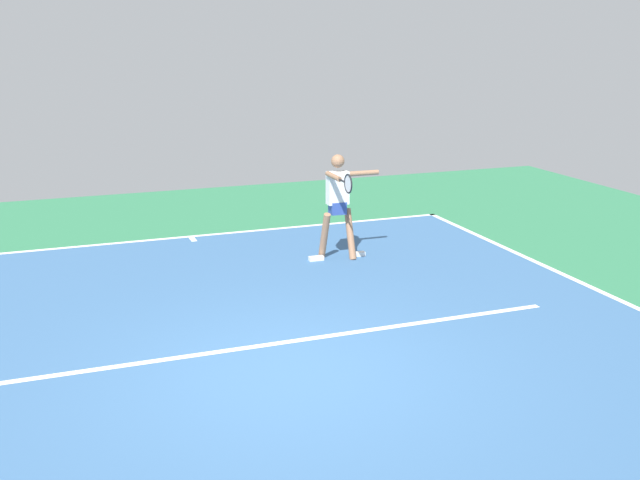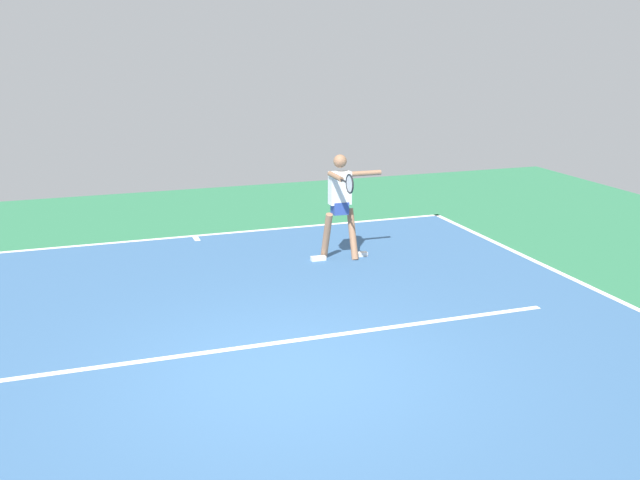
{
  "view_description": "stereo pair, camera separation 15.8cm",
  "coord_description": "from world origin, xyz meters",
  "views": [
    {
      "loc": [
        2.22,
        6.89,
        3.5
      ],
      "look_at": [
        -0.99,
        -1.9,
        0.9
      ],
      "focal_mm": 41.49,
      "sensor_mm": 36.0,
      "label": 1
    },
    {
      "loc": [
        2.07,
        6.94,
        3.5
      ],
      "look_at": [
        -0.99,
        -1.9,
        0.9
      ],
      "focal_mm": 41.49,
      "sensor_mm": 36.0,
      "label": 2
    }
  ],
  "objects": [
    {
      "name": "court_line_baseline_near",
      "position": [
        0.0,
        -5.97,
        0.0
      ],
      "size": [
        9.9,
        0.1,
        0.01
      ],
      "primitive_type": "cube",
      "color": "white",
      "rests_on": "ground_plane"
    },
    {
      "name": "court_line_service",
      "position": [
        0.0,
        -0.84,
        0.0
      ],
      "size": [
        7.43,
        0.1,
        0.01
      ],
      "primitive_type": "cube",
      "color": "white",
      "rests_on": "ground_plane"
    },
    {
      "name": "ground_plane",
      "position": [
        0.0,
        0.0,
        0.0
      ],
      "size": [
        20.44,
        20.44,
        0.0
      ],
      "primitive_type": "plane",
      "color": "#2D754C"
    },
    {
      "name": "tennis_player",
      "position": [
        -1.99,
        -3.77,
        0.97
      ],
      "size": [
        1.17,
        1.22,
        1.72
      ],
      "rotation": [
        0.0,
        0.0,
        -0.01
      ],
      "color": "#9E7051",
      "rests_on": "ground_plane"
    },
    {
      "name": "court_line_centre_mark",
      "position": [
        0.0,
        -5.77,
        0.0
      ],
      "size": [
        0.1,
        0.3,
        0.01
      ],
      "primitive_type": "cube",
      "color": "white",
      "rests_on": "ground_plane"
    },
    {
      "name": "court_surface",
      "position": [
        0.0,
        0.0,
        0.0
      ],
      "size": [
        9.9,
        12.04,
        0.0
      ],
      "primitive_type": "cube",
      "color": "#38608E",
      "rests_on": "ground_plane"
    }
  ]
}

